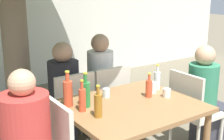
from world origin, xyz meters
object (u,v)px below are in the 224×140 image
at_px(person_seated_2, 61,99).
at_px(water_bottle_0, 157,80).
at_px(green_bottle_5, 86,94).
at_px(person_seated_1, 207,103).
at_px(patio_chair_1, 192,108).
at_px(patio_chair_3, 108,99).
at_px(dining_table_front, 131,113).
at_px(patio_chair_2, 71,108).
at_px(soda_bottle_2, 149,88).
at_px(drinking_glass_0, 167,93).
at_px(person_seated_3, 97,90).
at_px(amber_bottle_1, 98,105).
at_px(soda_bottle_3, 68,93).
at_px(soda_bottle_4, 82,99).
at_px(drinking_glass_2, 106,93).
at_px(drinking_glass_1, 152,87).

relative_size(person_seated_2, water_bottle_0, 4.56).
bearing_deg(green_bottle_5, person_seated_1, -7.35).
xyz_separation_m(patio_chair_1, patio_chair_3, (-0.58, 0.73, 0.00)).
xyz_separation_m(dining_table_front, person_seated_2, (-0.23, 0.96, -0.11)).
distance_m(patio_chair_2, soda_bottle_2, 0.89).
height_order(person_seated_2, drinking_glass_0, person_seated_2).
relative_size(patio_chair_1, person_seated_1, 0.77).
relative_size(person_seated_3, amber_bottle_1, 4.57).
distance_m(dining_table_front, person_seated_1, 1.06).
bearing_deg(patio_chair_2, soda_bottle_3, 61.33).
relative_size(person_seated_1, soda_bottle_4, 4.22).
relative_size(soda_bottle_2, drinking_glass_2, 2.81).
height_order(person_seated_2, amber_bottle_1, person_seated_2).
bearing_deg(patio_chair_3, drinking_glass_2, 55.11).
relative_size(amber_bottle_1, drinking_glass_1, 2.46).
xyz_separation_m(patio_chair_2, drinking_glass_1, (0.60, -0.60, 0.28)).
relative_size(person_seated_2, soda_bottle_2, 5.02).
xyz_separation_m(person_seated_3, amber_bottle_1, (-0.62, -1.03, 0.29)).
relative_size(patio_chair_1, person_seated_3, 0.73).
relative_size(soda_bottle_4, drinking_glass_0, 3.36).
distance_m(soda_bottle_2, soda_bottle_4, 0.69).
bearing_deg(patio_chair_2, drinking_glass_1, 135.04).
relative_size(patio_chair_2, water_bottle_0, 3.45).
xyz_separation_m(person_seated_1, drinking_glass_2, (-1.13, 0.28, 0.26)).
bearing_deg(amber_bottle_1, person_seated_1, 2.70).
bearing_deg(green_bottle_5, patio_chair_1, -8.83).
height_order(drinking_glass_0, drinking_glass_1, drinking_glass_1).
height_order(person_seated_3, drinking_glass_1, person_seated_3).
relative_size(person_seated_2, amber_bottle_1, 4.41).
relative_size(soda_bottle_3, drinking_glass_1, 2.92).
xyz_separation_m(patio_chair_2, soda_bottle_2, (0.49, -0.67, 0.31)).
xyz_separation_m(soda_bottle_3, drinking_glass_1, (0.84, -0.15, -0.07)).
bearing_deg(soda_bottle_4, person_seated_1, -4.15).
distance_m(person_seated_1, green_bottle_5, 1.46).
xyz_separation_m(green_bottle_5, drinking_glass_2, (0.28, 0.10, -0.08)).
xyz_separation_m(amber_bottle_1, drinking_glass_1, (0.75, 0.20, -0.05)).
height_order(patio_chair_2, drinking_glass_0, patio_chair_2).
distance_m(patio_chair_3, drinking_glass_1, 0.67).
relative_size(patio_chair_1, amber_bottle_1, 3.33).
height_order(person_seated_3, soda_bottle_3, person_seated_3).
distance_m(patio_chair_1, patio_chair_2, 1.28).
bearing_deg(person_seated_1, person_seated_2, 53.16).
xyz_separation_m(patio_chair_3, person_seated_2, (-0.47, 0.24, 0.02)).
distance_m(soda_bottle_4, drinking_glass_0, 0.84).
relative_size(patio_chair_1, drinking_glass_2, 10.66).
xyz_separation_m(water_bottle_0, drinking_glass_2, (-0.55, 0.10, -0.06)).
xyz_separation_m(patio_chair_3, water_bottle_0, (0.24, -0.55, 0.32)).
bearing_deg(patio_chair_1, soda_bottle_3, 77.78).
bearing_deg(patio_chair_2, water_bottle_0, 141.96).
xyz_separation_m(person_seated_1, soda_bottle_3, (-1.53, 0.28, 0.34)).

